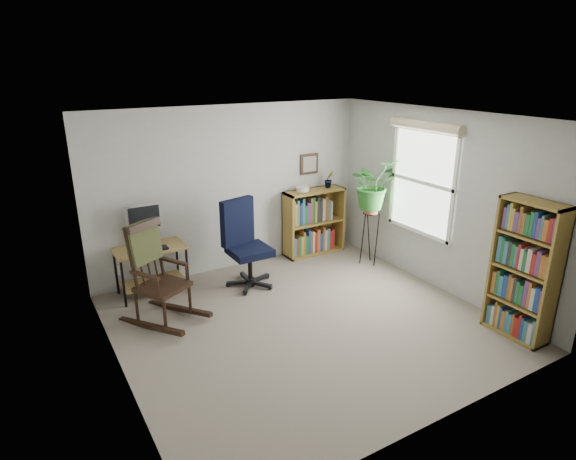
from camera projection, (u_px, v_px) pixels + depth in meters
floor at (305, 322)px, 5.76m from camera, size 4.20×4.00×0.00m
ceiling at (308, 118)px, 4.97m from camera, size 4.20×4.00×0.00m
wall_back at (232, 189)px, 6.99m from camera, size 4.20×0.00×2.40m
wall_front at (445, 299)px, 3.74m from camera, size 4.20×0.00×2.40m
wall_left at (111, 266)px, 4.35m from camera, size 0.00×4.00×2.40m
wall_right at (439, 201)px, 6.37m from camera, size 0.00×4.00×2.40m
window at (422, 182)px, 6.53m from camera, size 0.12×1.20×1.50m
desk at (152, 270)px, 6.39m from camera, size 0.91×0.50×0.65m
monitor at (145, 224)px, 6.30m from camera, size 0.46×0.16×0.56m
keyboard at (152, 250)px, 6.18m from camera, size 0.40×0.15×0.02m
office_chair at (249, 244)px, 6.51m from camera, size 0.81×0.81×1.22m
rocking_chair at (161, 273)px, 5.60m from camera, size 1.08×1.24×1.24m
low_bookshelf at (314, 222)px, 7.70m from camera, size 1.00×0.33×1.05m
tall_bookshelf at (524, 270)px, 5.25m from camera, size 0.30×0.69×1.58m
plant_stand at (369, 234)px, 7.29m from camera, size 0.35×0.35×0.95m
spider_plant at (374, 160)px, 6.91m from camera, size 1.69×1.88×1.46m
potted_plant_small at (329, 184)px, 7.65m from camera, size 0.13×0.24×0.11m
framed_picture at (310, 164)px, 7.52m from camera, size 0.32×0.04×0.32m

